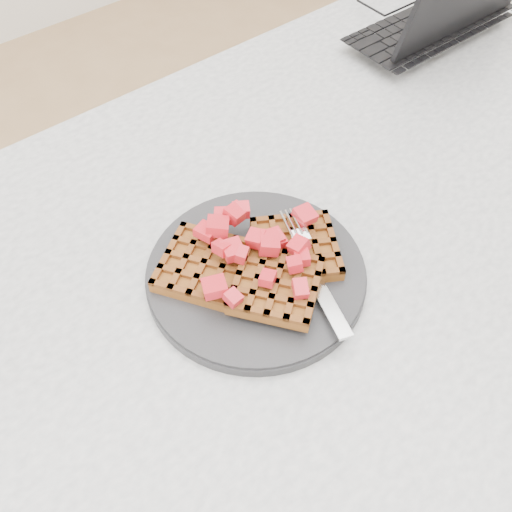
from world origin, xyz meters
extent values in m
plane|color=tan|center=(0.00, 0.00, 0.00)|extent=(4.00, 4.00, 0.00)
cube|color=beige|center=(0.00, 0.00, 0.73)|extent=(1.20, 0.80, 0.03)
cube|color=white|center=(0.55, 0.35, 0.36)|extent=(0.06, 0.06, 0.72)
cylinder|color=black|center=(-0.15, 0.01, 0.76)|extent=(0.25, 0.25, 0.02)
imported|color=black|center=(0.40, 0.26, 0.76)|extent=(0.32, 0.21, 0.02)
camera|label=1|loc=(-0.39, -0.29, 1.28)|focal=40.00mm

